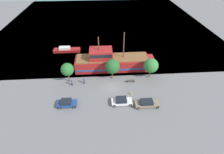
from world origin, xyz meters
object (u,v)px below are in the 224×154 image
at_px(parked_car_curb_front, 67,103).
at_px(parked_car_curb_mid, 122,101).
at_px(pedestrian_walking_far, 84,81).
at_px(pedestrian_walking_near, 72,82).
at_px(pirate_ship, 111,61).
at_px(bench_promenade_east, 131,81).
at_px(moored_boat_dockside, 67,50).
at_px(fire_hydrant, 131,93).
at_px(parked_car_curb_rear, 147,103).

bearing_deg(parked_car_curb_front, parked_car_curb_mid, -0.79).
bearing_deg(parked_car_curb_front, pedestrian_walking_far, 66.27).
bearing_deg(pedestrian_walking_near, pirate_ship, 34.95).
xyz_separation_m(pirate_ship, parked_car_curb_mid, (1.30, -13.16, -1.35)).
bearing_deg(pedestrian_walking_near, pedestrian_walking_far, 9.77).
bearing_deg(pirate_ship, bench_promenade_east, -56.13).
bearing_deg(pirate_ship, moored_boat_dockside, 142.65).
bearing_deg(pedestrian_walking_far, moored_boat_dockside, 111.46).
height_order(parked_car_curb_mid, pedestrian_walking_near, pedestrian_walking_near).
bearing_deg(fire_hydrant, parked_car_curb_front, -169.73).
distance_m(moored_boat_dockside, parked_car_curb_front, 23.14).
height_order(moored_boat_dockside, fire_hydrant, moored_boat_dockside).
xyz_separation_m(pirate_ship, bench_promenade_east, (4.25, -6.33, -1.60)).
bearing_deg(moored_boat_dockside, pedestrian_walking_near, -77.88).
bearing_deg(parked_car_curb_rear, pedestrian_walking_far, 148.28).
xyz_separation_m(parked_car_curb_front, parked_car_curb_rear, (15.97, -1.12, -0.02)).
bearing_deg(moored_boat_dockside, pedestrian_walking_far, -68.54).
height_order(pirate_ship, fire_hydrant, pirate_ship).
xyz_separation_m(moored_boat_dockside, parked_car_curb_mid, (14.28, -23.06, 0.11)).
xyz_separation_m(parked_car_curb_rear, pedestrian_walking_far, (-12.95, 8.00, 0.17)).
distance_m(parked_car_curb_front, fire_hydrant, 13.65).
distance_m(moored_boat_dockside, bench_promenade_east, 23.67).
distance_m(parked_car_curb_front, parked_car_curb_mid, 11.01).
bearing_deg(parked_car_curb_rear, pirate_ship, 113.94).
xyz_separation_m(parked_car_curb_mid, pedestrian_walking_far, (-7.98, 7.04, 0.18)).
bearing_deg(pedestrian_walking_near, parked_car_curb_mid, -31.44).
bearing_deg(bench_promenade_east, parked_car_curb_mid, -113.37).
height_order(moored_boat_dockside, pedestrian_walking_far, pedestrian_walking_far).
distance_m(pirate_ship, parked_car_curb_rear, 15.51).
relative_size(pirate_ship, parked_car_curb_mid, 4.84).
distance_m(moored_boat_dockside, pedestrian_walking_near, 16.88).
relative_size(pirate_ship, pedestrian_walking_near, 11.17).
height_order(parked_car_curb_front, fire_hydrant, parked_car_curb_front).
distance_m(moored_boat_dockside, parked_car_curb_mid, 27.12).
height_order(parked_car_curb_mid, parked_car_curb_rear, parked_car_curb_rear).
relative_size(moored_boat_dockside, pedestrian_walking_far, 4.67).
height_order(parked_car_curb_front, parked_car_curb_rear, parked_car_curb_front).
bearing_deg(pedestrian_walking_far, parked_car_curb_mid, -41.41).
bearing_deg(bench_promenade_east, parked_car_curb_rear, -75.46).
bearing_deg(pedestrian_walking_far, pirate_ship, 42.50).
height_order(parked_car_curb_rear, pedestrian_walking_far, pedestrian_walking_far).
bearing_deg(pirate_ship, pedestrian_walking_near, -145.05).
relative_size(parked_car_curb_front, fire_hydrant, 5.03).
bearing_deg(pedestrian_walking_far, parked_car_curb_front, -113.73).
bearing_deg(fire_hydrant, parked_car_curb_mid, -133.08).
bearing_deg(pedestrian_walking_near, fire_hydrant, -16.84).
distance_m(pirate_ship, parked_car_curb_mid, 13.29).
xyz_separation_m(parked_car_curb_mid, bench_promenade_east, (2.95, 6.82, -0.25)).
bearing_deg(moored_boat_dockside, parked_car_curb_rear, -51.30).
relative_size(pirate_ship, moored_boat_dockside, 2.52).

